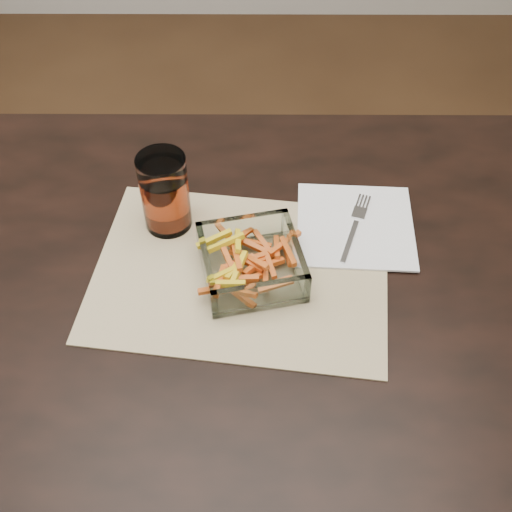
# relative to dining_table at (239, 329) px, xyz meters

# --- Properties ---
(dining_table) EXTENTS (1.60, 0.90, 0.75)m
(dining_table) POSITION_rel_dining_table_xyz_m (0.00, 0.00, 0.00)
(dining_table) COLOR black
(dining_table) RESTS_ON ground
(placemat) EXTENTS (0.49, 0.38, 0.00)m
(placemat) POSITION_rel_dining_table_xyz_m (0.00, 0.04, 0.09)
(placemat) COLOR tan
(placemat) RESTS_ON dining_table
(glass_bowl) EXTENTS (0.17, 0.17, 0.06)m
(glass_bowl) POSITION_rel_dining_table_xyz_m (0.02, 0.04, 0.11)
(glass_bowl) COLOR white
(glass_bowl) RESTS_ON placemat
(tumbler) EXTENTS (0.08, 0.08, 0.14)m
(tumbler) POSITION_rel_dining_table_xyz_m (-0.12, 0.15, 0.15)
(tumbler) COLOR white
(tumbler) RESTS_ON placemat
(napkin) EXTENTS (0.20, 0.20, 0.00)m
(napkin) POSITION_rel_dining_table_xyz_m (0.19, 0.14, 0.09)
(napkin) COLOR white
(napkin) RESTS_ON placemat
(fork) EXTENTS (0.07, 0.16, 0.00)m
(fork) POSITION_rel_dining_table_xyz_m (0.19, 0.14, 0.10)
(fork) COLOR silver
(fork) RESTS_ON napkin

